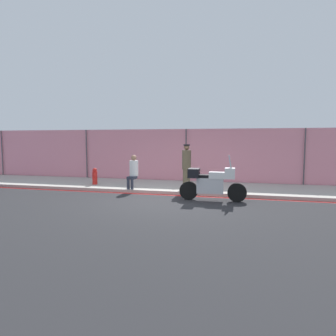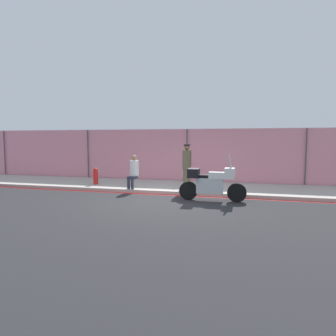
{
  "view_description": "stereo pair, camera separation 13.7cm",
  "coord_description": "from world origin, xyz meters",
  "px_view_note": "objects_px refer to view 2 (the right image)",
  "views": [
    {
      "loc": [
        2.5,
        -9.28,
        2.01
      ],
      "look_at": [
        -0.06,
        1.08,
        1.01
      ],
      "focal_mm": 32.0,
      "sensor_mm": 36.0,
      "label": 1
    },
    {
      "loc": [
        2.63,
        -9.25,
        2.01
      ],
      "look_at": [
        -0.06,
        1.08,
        1.01
      ],
      "focal_mm": 32.0,
      "sensor_mm": 36.0,
      "label": 2
    }
  ],
  "objects_px": {
    "fire_hydrant": "(96,176)",
    "person_seated_on_curb": "(134,170)",
    "officer_standing": "(187,166)",
    "motorcycle": "(212,182)"
  },
  "relations": [
    {
      "from": "officer_standing",
      "to": "person_seated_on_curb",
      "type": "xyz_separation_m",
      "value": [
        -2.04,
        -0.43,
        -0.17
      ]
    },
    {
      "from": "person_seated_on_curb",
      "to": "fire_hydrant",
      "type": "height_order",
      "value": "person_seated_on_curb"
    },
    {
      "from": "officer_standing",
      "to": "fire_hydrant",
      "type": "bearing_deg",
      "value": 179.01
    },
    {
      "from": "fire_hydrant",
      "to": "person_seated_on_curb",
      "type": "bearing_deg",
      "value": -14.46
    },
    {
      "from": "person_seated_on_curb",
      "to": "fire_hydrant",
      "type": "xyz_separation_m",
      "value": [
        -1.93,
        0.5,
        -0.37
      ]
    },
    {
      "from": "person_seated_on_curb",
      "to": "motorcycle",
      "type": "bearing_deg",
      "value": -20.39
    },
    {
      "from": "fire_hydrant",
      "to": "motorcycle",
      "type": "bearing_deg",
      "value": -18.2
    },
    {
      "from": "motorcycle",
      "to": "person_seated_on_curb",
      "type": "bearing_deg",
      "value": 158.95
    },
    {
      "from": "officer_standing",
      "to": "fire_hydrant",
      "type": "relative_size",
      "value": 2.45
    },
    {
      "from": "motorcycle",
      "to": "fire_hydrant",
      "type": "bearing_deg",
      "value": 161.14
    }
  ]
}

